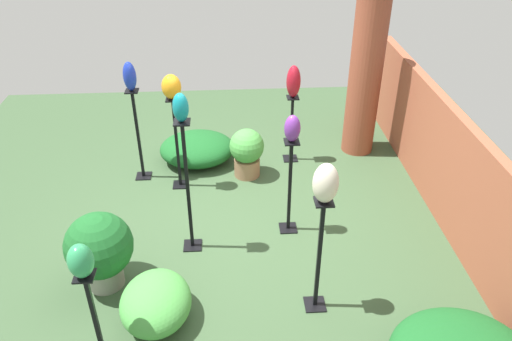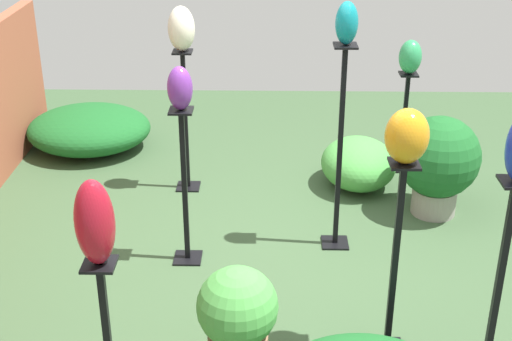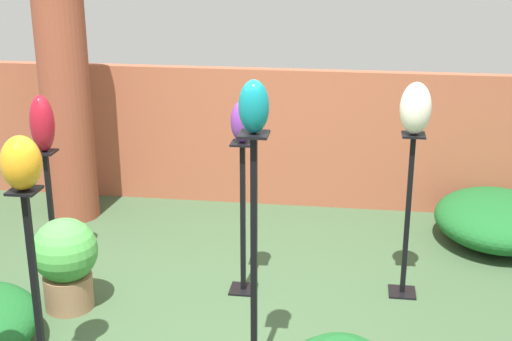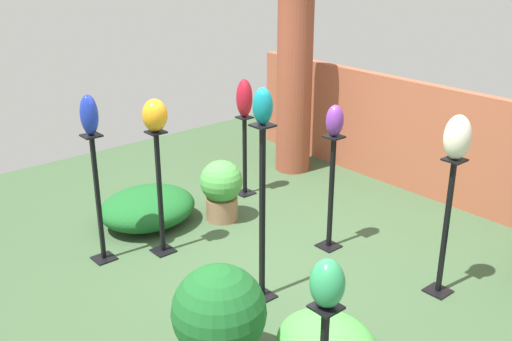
{
  "view_description": "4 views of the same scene",
  "coord_description": "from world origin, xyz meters",
  "px_view_note": "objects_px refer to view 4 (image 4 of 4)",
  "views": [
    {
      "loc": [
        4.67,
        -0.03,
        3.67
      ],
      "look_at": [
        0.12,
        0.26,
        0.8
      ],
      "focal_mm": 35.0,
      "sensor_mm": 36.0,
      "label": 1
    },
    {
      "loc": [
        -4.3,
        0.04,
        2.8
      ],
      "look_at": [
        -0.09,
        0.13,
        0.83
      ],
      "focal_mm": 50.0,
      "sensor_mm": 36.0,
      "label": 2
    },
    {
      "loc": [
        0.91,
        -4.09,
        2.58
      ],
      "look_at": [
        0.28,
        0.38,
        1.04
      ],
      "focal_mm": 50.0,
      "sensor_mm": 36.0,
      "label": 3
    },
    {
      "loc": [
        3.69,
        -3.37,
        2.88
      ],
      "look_at": [
        -0.27,
        0.03,
        0.85
      ],
      "focal_mm": 42.0,
      "sensor_mm": 36.0,
      "label": 4
    }
  ],
  "objects_px": {
    "art_vase_cobalt": "(89,115)",
    "art_vase_ivory": "(458,137)",
    "pedestal_violet": "(331,198)",
    "potted_plant_near_pillar": "(221,188)",
    "pedestal_amber": "(160,199)",
    "art_vase_jade": "(327,283)",
    "pedestal_ruby": "(245,160)",
    "art_vase_ruby": "(244,98)",
    "pedestal_teal": "(262,222)",
    "pedestal_ivory": "(445,234)",
    "art_vase_violet": "(335,121)",
    "brick_pillar": "(294,84)",
    "potted_plant_mid_right": "(219,316)",
    "art_vase_amber": "(155,115)",
    "art_vase_teal": "(263,106)",
    "pedestal_cobalt": "(99,204)"
  },
  "relations": [
    {
      "from": "pedestal_teal",
      "to": "art_vase_jade",
      "type": "xyz_separation_m",
      "value": [
        1.37,
        -0.72,
        0.36
      ]
    },
    {
      "from": "brick_pillar",
      "to": "art_vase_teal",
      "type": "xyz_separation_m",
      "value": [
        2.05,
        -2.33,
        0.55
      ]
    },
    {
      "from": "art_vase_cobalt",
      "to": "art_vase_ivory",
      "type": "height_order",
      "value": "art_vase_cobalt"
    },
    {
      "from": "pedestal_ivory",
      "to": "pedestal_amber",
      "type": "height_order",
      "value": "pedestal_amber"
    },
    {
      "from": "potted_plant_near_pillar",
      "to": "potted_plant_mid_right",
      "type": "relative_size",
      "value": 0.81
    },
    {
      "from": "art_vase_amber",
      "to": "potted_plant_mid_right",
      "type": "distance_m",
      "value": 2.08
    },
    {
      "from": "pedestal_ivory",
      "to": "pedestal_teal",
      "type": "bearing_deg",
      "value": -127.74
    },
    {
      "from": "pedestal_cobalt",
      "to": "potted_plant_near_pillar",
      "type": "bearing_deg",
      "value": 88.36
    },
    {
      "from": "pedestal_teal",
      "to": "art_vase_jade",
      "type": "distance_m",
      "value": 1.59
    },
    {
      "from": "pedestal_violet",
      "to": "pedestal_teal",
      "type": "bearing_deg",
      "value": -77.68
    },
    {
      "from": "brick_pillar",
      "to": "pedestal_ivory",
      "type": "bearing_deg",
      "value": -20.43
    },
    {
      "from": "pedestal_teal",
      "to": "art_vase_teal",
      "type": "height_order",
      "value": "art_vase_teal"
    },
    {
      "from": "pedestal_ivory",
      "to": "art_vase_violet",
      "type": "height_order",
      "value": "art_vase_violet"
    },
    {
      "from": "brick_pillar",
      "to": "pedestal_ruby",
      "type": "height_order",
      "value": "brick_pillar"
    },
    {
      "from": "art_vase_ivory",
      "to": "potted_plant_mid_right",
      "type": "xyz_separation_m",
      "value": [
        -0.42,
        -2.06,
        -0.95
      ]
    },
    {
      "from": "brick_pillar",
      "to": "potted_plant_mid_right",
      "type": "distance_m",
      "value": 4.14
    },
    {
      "from": "art_vase_jade",
      "to": "potted_plant_mid_right",
      "type": "distance_m",
      "value": 1.06
    },
    {
      "from": "pedestal_violet",
      "to": "potted_plant_near_pillar",
      "type": "relative_size",
      "value": 1.72
    },
    {
      "from": "pedestal_teal",
      "to": "pedestal_amber",
      "type": "height_order",
      "value": "pedestal_teal"
    },
    {
      "from": "brick_pillar",
      "to": "potted_plant_mid_right",
      "type": "relative_size",
      "value": 2.76
    },
    {
      "from": "pedestal_violet",
      "to": "art_vase_teal",
      "type": "height_order",
      "value": "art_vase_teal"
    },
    {
      "from": "pedestal_ruby",
      "to": "art_vase_ruby",
      "type": "bearing_deg",
      "value": 0.0
    },
    {
      "from": "pedestal_amber",
      "to": "potted_plant_mid_right",
      "type": "height_order",
      "value": "pedestal_amber"
    },
    {
      "from": "pedestal_cobalt",
      "to": "pedestal_ivory",
      "type": "height_order",
      "value": "pedestal_cobalt"
    },
    {
      "from": "pedestal_ivory",
      "to": "art_vase_violet",
      "type": "relative_size",
      "value": 4.15
    },
    {
      "from": "art_vase_ivory",
      "to": "art_vase_violet",
      "type": "bearing_deg",
      "value": -174.13
    },
    {
      "from": "art_vase_teal",
      "to": "pedestal_violet",
      "type": "bearing_deg",
      "value": 102.32
    },
    {
      "from": "art_vase_jade",
      "to": "potted_plant_mid_right",
      "type": "relative_size",
      "value": 0.36
    },
    {
      "from": "art_vase_violet",
      "to": "potted_plant_near_pillar",
      "type": "bearing_deg",
      "value": -160.67
    },
    {
      "from": "art_vase_ivory",
      "to": "brick_pillar",
      "type": "bearing_deg",
      "value": 159.57
    },
    {
      "from": "potted_plant_mid_right",
      "to": "brick_pillar",
      "type": "bearing_deg",
      "value": 128.93
    },
    {
      "from": "art_vase_cobalt",
      "to": "art_vase_amber",
      "type": "relative_size",
      "value": 1.21
    },
    {
      "from": "pedestal_amber",
      "to": "art_vase_jade",
      "type": "relative_size",
      "value": 4.14
    },
    {
      "from": "art_vase_ruby",
      "to": "art_vase_teal",
      "type": "bearing_deg",
      "value": -35.91
    },
    {
      "from": "brick_pillar",
      "to": "art_vase_ruby",
      "type": "xyz_separation_m",
      "value": [
        0.23,
        -1.02,
        0.04
      ]
    },
    {
      "from": "art_vase_ruby",
      "to": "art_vase_jade",
      "type": "relative_size",
      "value": 1.47
    },
    {
      "from": "potted_plant_near_pillar",
      "to": "potted_plant_mid_right",
      "type": "height_order",
      "value": "potted_plant_mid_right"
    },
    {
      "from": "pedestal_teal",
      "to": "art_vase_cobalt",
      "type": "relative_size",
      "value": 4.24
    },
    {
      "from": "brick_pillar",
      "to": "pedestal_teal",
      "type": "height_order",
      "value": "brick_pillar"
    },
    {
      "from": "art_vase_jade",
      "to": "art_vase_violet",
      "type": "bearing_deg",
      "value": 131.64
    },
    {
      "from": "pedestal_ruby",
      "to": "art_vase_teal",
      "type": "bearing_deg",
      "value": -35.91
    },
    {
      "from": "art_vase_violet",
      "to": "art_vase_amber",
      "type": "relative_size",
      "value": 0.98
    },
    {
      "from": "pedestal_violet",
      "to": "art_vase_jade",
      "type": "distance_m",
      "value": 2.48
    },
    {
      "from": "art_vase_ivory",
      "to": "art_vase_ruby",
      "type": "relative_size",
      "value": 0.83
    },
    {
      "from": "pedestal_ruby",
      "to": "art_vase_jade",
      "type": "xyz_separation_m",
      "value": [
        3.18,
        -2.03,
        0.64
      ]
    },
    {
      "from": "pedestal_violet",
      "to": "art_vase_violet",
      "type": "relative_size",
      "value": 3.91
    },
    {
      "from": "brick_pillar",
      "to": "art_vase_jade",
      "type": "height_order",
      "value": "brick_pillar"
    },
    {
      "from": "pedestal_violet",
      "to": "potted_plant_near_pillar",
      "type": "bearing_deg",
      "value": -160.67
    },
    {
      "from": "art_vase_ruby",
      "to": "brick_pillar",
      "type": "bearing_deg",
      "value": 102.91
    },
    {
      "from": "pedestal_teal",
      "to": "art_vase_teal",
      "type": "relative_size",
      "value": 5.32
    }
  ]
}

